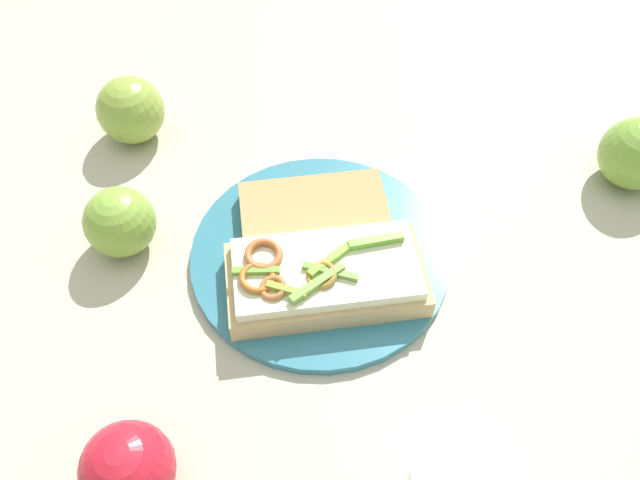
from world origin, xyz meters
TOP-DOWN VIEW (x-y plane):
  - ground_plane at (0.00, 0.00)m, footprint 2.00×2.00m
  - plate at (0.00, 0.00)m, footprint 0.26×0.26m
  - sandwich at (0.01, 0.04)m, footprint 0.21×0.15m
  - bread_slice_side at (-0.01, -0.04)m, footprint 0.17×0.13m
  - apple_0 at (0.23, 0.14)m, footprint 0.09×0.09m
  - apple_1 at (0.17, -0.10)m, footprint 0.10×0.10m
  - apple_2 at (0.12, -0.26)m, footprint 0.09×0.09m
  - apple_3 at (-0.35, 0.05)m, footprint 0.10×0.10m

SIDE VIEW (x-z plane):
  - ground_plane at x=0.00m, z-range 0.00..0.00m
  - plate at x=0.00m, z-range 0.00..0.01m
  - bread_slice_side at x=-0.01m, z-range 0.01..0.03m
  - sandwich at x=0.01m, z-range 0.01..0.05m
  - apple_1 at x=0.17m, z-range 0.00..0.07m
  - apple_0 at x=0.23m, z-range 0.00..0.07m
  - apple_2 at x=0.12m, z-range 0.00..0.08m
  - apple_3 at x=-0.35m, z-range 0.00..0.08m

